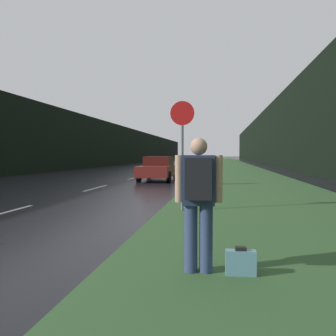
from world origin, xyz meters
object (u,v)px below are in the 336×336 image
(stop_sign, at_px, (182,145))
(hitchhiker_with_backpack, at_px, (198,196))
(suitcase, at_px, (241,263))
(car_passing_near, at_px, (158,168))

(stop_sign, distance_m, hitchhiker_with_backpack, 4.98)
(stop_sign, xyz_separation_m, suitcase, (1.23, -4.87, -1.56))
(stop_sign, relative_size, hitchhiker_with_backpack, 1.70)
(hitchhiker_with_backpack, bearing_deg, suitcase, -3.37)
(suitcase, height_order, car_passing_near, car_passing_near)
(stop_sign, distance_m, suitcase, 5.26)
(suitcase, bearing_deg, hitchhiker_with_backpack, 176.63)
(stop_sign, bearing_deg, suitcase, -75.80)
(suitcase, bearing_deg, stop_sign, 101.59)
(stop_sign, bearing_deg, hitchhiker_with_backpack, -81.61)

